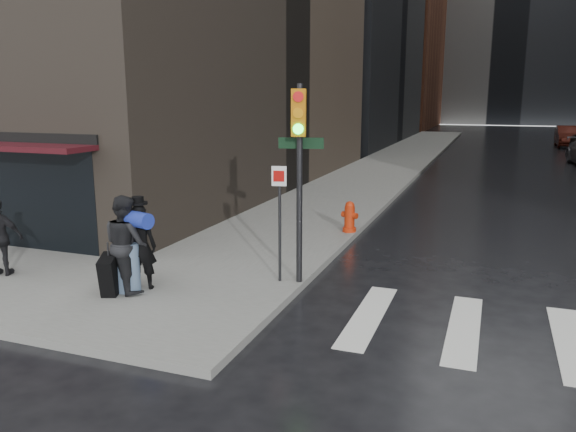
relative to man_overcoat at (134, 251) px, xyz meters
name	(u,v)px	position (x,y,z in m)	size (l,w,h in m)	color
ground	(165,310)	(0.86, -0.38, -0.91)	(140.00, 140.00, 0.00)	black
sidewalk_left	(403,157)	(0.86, 26.62, -0.83)	(4.00, 50.00, 0.15)	slate
bldg_left_far	(346,19)	(-12.14, 61.62, 12.09)	(22.00, 20.00, 26.00)	brown
bldg_distant	(512,4)	(6.86, 77.62, 15.09)	(40.00, 12.00, 32.00)	slate
man_overcoat	(134,251)	(0.00, 0.00, 0.00)	(0.91, 1.16, 1.82)	black
man_jeans	(126,243)	(-0.10, -0.08, 0.16)	(1.24, 1.12, 1.83)	black
man_greycoat	(0,238)	(-3.09, -0.20, 0.04)	(1.01, 0.70, 1.59)	black
traffic_light	(297,158)	(2.75, 1.43, 1.72)	(0.94, 0.54, 3.83)	black
fire_hydrant	(350,218)	(2.66, 5.96, -0.38)	(0.49, 0.37, 0.84)	#B5280B
parked_car_5	(569,136)	(11.32, 38.75, -0.12)	(1.66, 4.76, 1.57)	#40130C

